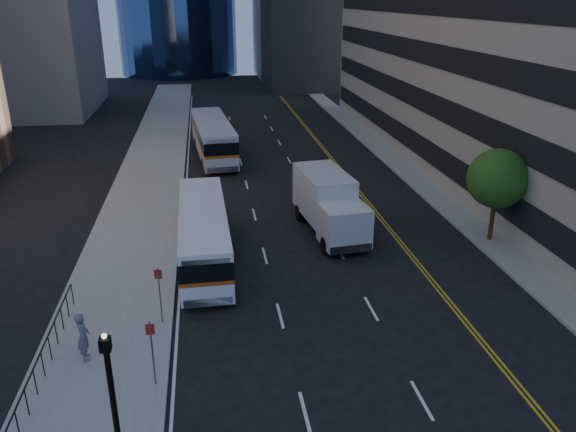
{
  "coord_description": "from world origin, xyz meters",
  "views": [
    {
      "loc": [
        -6.21,
        -18.47,
        12.67
      ],
      "look_at": [
        -2.51,
        6.4,
        2.8
      ],
      "focal_mm": 35.0,
      "sensor_mm": 36.0,
      "label": 1
    }
  ],
  "objects_px": {
    "bus_front": "(204,233)",
    "lamp_post": "(113,402)",
    "box_truck": "(329,204)",
    "street_tree": "(498,179)",
    "bus_rear": "(213,137)",
    "pedestrian": "(83,337)"
  },
  "relations": [
    {
      "from": "bus_front",
      "to": "box_truck",
      "type": "relative_size",
      "value": 1.48
    },
    {
      "from": "bus_front",
      "to": "lamp_post",
      "type": "bearing_deg",
      "value": -100.82
    },
    {
      "from": "box_truck",
      "to": "lamp_post",
      "type": "bearing_deg",
      "value": -126.17
    },
    {
      "from": "street_tree",
      "to": "lamp_post",
      "type": "bearing_deg",
      "value": -142.13
    },
    {
      "from": "lamp_post",
      "to": "box_truck",
      "type": "distance_m",
      "value": 19.08
    },
    {
      "from": "lamp_post",
      "to": "bus_rear",
      "type": "relative_size",
      "value": 0.38
    },
    {
      "from": "lamp_post",
      "to": "pedestrian",
      "type": "bearing_deg",
      "value": 109.18
    },
    {
      "from": "bus_front",
      "to": "bus_rear",
      "type": "bearing_deg",
      "value": 86.13
    },
    {
      "from": "box_truck",
      "to": "street_tree",
      "type": "bearing_deg",
      "value": -23.07
    },
    {
      "from": "bus_rear",
      "to": "box_truck",
      "type": "height_order",
      "value": "box_truck"
    },
    {
      "from": "box_truck",
      "to": "pedestrian",
      "type": "distance_m",
      "value": 15.7
    },
    {
      "from": "bus_rear",
      "to": "box_truck",
      "type": "bearing_deg",
      "value": -75.76
    },
    {
      "from": "box_truck",
      "to": "pedestrian",
      "type": "relative_size",
      "value": 3.8
    },
    {
      "from": "street_tree",
      "to": "bus_rear",
      "type": "relative_size",
      "value": 0.42
    },
    {
      "from": "bus_front",
      "to": "bus_rear",
      "type": "relative_size",
      "value": 0.88
    },
    {
      "from": "pedestrian",
      "to": "bus_rear",
      "type": "bearing_deg",
      "value": -22.58
    },
    {
      "from": "bus_front",
      "to": "pedestrian",
      "type": "height_order",
      "value": "bus_front"
    },
    {
      "from": "bus_rear",
      "to": "box_truck",
      "type": "relative_size",
      "value": 1.68
    },
    {
      "from": "lamp_post",
      "to": "bus_front",
      "type": "distance_m",
      "value": 14.28
    },
    {
      "from": "bus_rear",
      "to": "box_truck",
      "type": "distance_m",
      "value": 18.54
    },
    {
      "from": "street_tree",
      "to": "bus_rear",
      "type": "distance_m",
      "value": 24.91
    },
    {
      "from": "bus_rear",
      "to": "pedestrian",
      "type": "bearing_deg",
      "value": -105.77
    }
  ]
}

